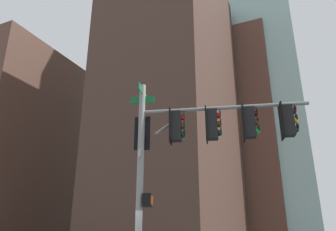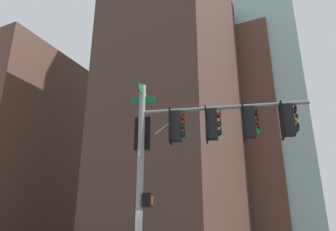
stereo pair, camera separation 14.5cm
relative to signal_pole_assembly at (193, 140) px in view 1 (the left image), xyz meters
name	(u,v)px [view 1 (the left image)]	position (x,y,z in m)	size (l,w,h in m)	color
signal_pole_assembly	(193,140)	(0.00, 0.00, 0.00)	(2.04, 5.65, 6.75)	gray
building_brick_nearside	(172,95)	(30.30, 13.84, 16.45)	(21.39, 14.58, 42.29)	#4C3328
building_brick_midblock	(235,142)	(52.61, 10.01, 14.66)	(21.38, 17.48, 38.72)	brown
building_glass_tower	(240,82)	(57.09, 9.04, 29.49)	(28.74, 25.10, 68.37)	#9EC6C1
building_brick_farside	(8,143)	(30.80, 46.63, 13.02)	(19.60, 16.07, 35.43)	brown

